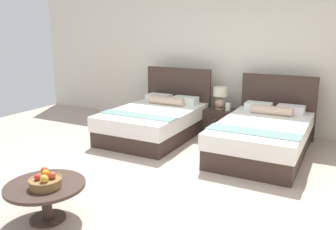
{
  "coord_description": "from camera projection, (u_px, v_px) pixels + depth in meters",
  "views": [
    {
      "loc": [
        2.16,
        -3.96,
        1.96
      ],
      "look_at": [
        -0.16,
        0.44,
        0.75
      ],
      "focal_mm": 37.34,
      "sensor_mm": 36.0,
      "label": 1
    }
  ],
  "objects": [
    {
      "name": "bed_near_corner",
      "position": [
        264.0,
        135.0,
        5.64
      ],
      "size": [
        1.35,
        2.22,
        1.17
      ],
      "color": "#3A2A22",
      "rests_on": "ground"
    },
    {
      "name": "coffee_table",
      "position": [
        46.0,
        192.0,
        3.64
      ],
      "size": [
        0.82,
        0.82,
        0.4
      ],
      "color": "#3A2A22",
      "rests_on": "ground"
    },
    {
      "name": "wall_back",
      "position": [
        232.0,
        59.0,
        7.01
      ],
      "size": [
        9.75,
        0.12,
        2.78
      ],
      "primitive_type": "cube",
      "color": "beige",
      "rests_on": "ground"
    },
    {
      "name": "fruit_bowl",
      "position": [
        45.0,
        181.0,
        3.54
      ],
      "size": [
        0.33,
        0.33,
        0.16
      ],
      "color": "olive",
      "rests_on": "coffee_table"
    },
    {
      "name": "table_lamp",
      "position": [
        220.0,
        96.0,
        6.75
      ],
      "size": [
        0.27,
        0.27,
        0.43
      ],
      "color": "tan",
      "rests_on": "nightstand"
    },
    {
      "name": "bed_near_window",
      "position": [
        156.0,
        121.0,
        6.55
      ],
      "size": [
        1.43,
        2.08,
        1.21
      ],
      "color": "#3A2A22",
      "rests_on": "ground"
    },
    {
      "name": "ground_plane",
      "position": [
        163.0,
        176.0,
        4.85
      ],
      "size": [
        9.75,
        9.42,
        0.02
      ],
      "primitive_type": "cube",
      "color": "#AF9B8C"
    },
    {
      "name": "loose_apple",
      "position": [
        45.0,
        170.0,
        3.87
      ],
      "size": [
        0.08,
        0.08,
        0.08
      ],
      "color": "#C03F29",
      "rests_on": "coffee_table"
    },
    {
      "name": "nightstand",
      "position": [
        219.0,
        121.0,
        6.85
      ],
      "size": [
        0.59,
        0.47,
        0.46
      ],
      "color": "#3A2A22",
      "rests_on": "ground"
    },
    {
      "name": "vase",
      "position": [
        228.0,
        107.0,
        6.66
      ],
      "size": [
        0.11,
        0.11,
        0.15
      ],
      "color": "silver",
      "rests_on": "nightstand"
    }
  ]
}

